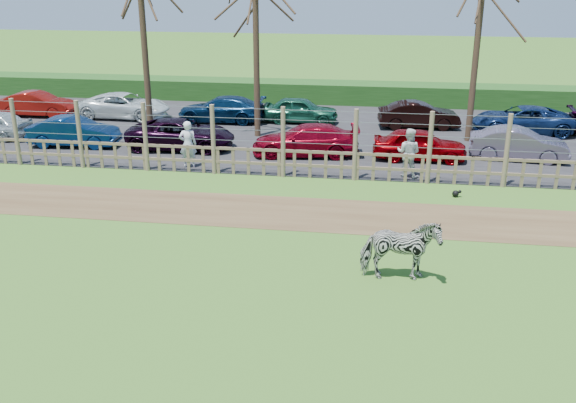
# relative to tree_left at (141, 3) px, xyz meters

# --- Properties ---
(ground) EXTENTS (120.00, 120.00, 0.00)m
(ground) POSITION_rel_tree_left_xyz_m (6.50, -12.50, -5.62)
(ground) COLOR #5C8C3D
(ground) RESTS_ON ground
(dirt_strip) EXTENTS (34.00, 2.80, 0.01)m
(dirt_strip) POSITION_rel_tree_left_xyz_m (6.50, -8.00, -5.61)
(dirt_strip) COLOR brown
(dirt_strip) RESTS_ON ground
(asphalt) EXTENTS (44.00, 13.00, 0.04)m
(asphalt) POSITION_rel_tree_left_xyz_m (6.50, 2.00, -5.60)
(asphalt) COLOR #232326
(asphalt) RESTS_ON ground
(hedge) EXTENTS (46.00, 2.00, 1.10)m
(hedge) POSITION_rel_tree_left_xyz_m (6.50, 9.00, -5.07)
(hedge) COLOR #1E4716
(hedge) RESTS_ON ground
(fence) EXTENTS (30.16, 0.16, 2.50)m
(fence) POSITION_rel_tree_left_xyz_m (6.50, -4.50, -4.81)
(fence) COLOR brown
(fence) RESTS_ON ground
(tree_left) EXTENTS (4.80, 4.80, 7.88)m
(tree_left) POSITION_rel_tree_left_xyz_m (0.00, 0.00, 0.00)
(tree_left) COLOR #3D2B1E
(tree_left) RESTS_ON ground
(tree_mid) EXTENTS (4.80, 4.80, 6.83)m
(tree_mid) POSITION_rel_tree_left_xyz_m (4.50, 1.00, -0.75)
(tree_mid) COLOR #3D2B1E
(tree_mid) RESTS_ON ground
(tree_right) EXTENTS (4.80, 4.80, 7.35)m
(tree_right) POSITION_rel_tree_left_xyz_m (13.50, 1.50, -0.37)
(tree_right) COLOR #3D2B1E
(tree_right) RESTS_ON ground
(zebra) EXTENTS (1.89, 1.01, 1.53)m
(zebra) POSITION_rel_tree_left_xyz_m (10.44, -11.98, -4.85)
(zebra) COLOR gray
(zebra) RESTS_ON ground
(visitor_a) EXTENTS (0.72, 0.57, 1.72)m
(visitor_a) POSITION_rel_tree_left_xyz_m (2.90, -3.98, -4.71)
(visitor_a) COLOR silver
(visitor_a) RESTS_ON asphalt
(visitor_b) EXTENTS (1.01, 0.89, 1.72)m
(visitor_b) POSITION_rel_tree_left_xyz_m (10.83, -3.95, -4.71)
(visitor_b) COLOR silver
(visitor_b) RESTS_ON asphalt
(crow) EXTENTS (0.29, 0.21, 0.24)m
(crow) POSITION_rel_tree_left_xyz_m (12.34, -5.78, -5.50)
(crow) COLOR black
(crow) RESTS_ON ground
(car_1) EXTENTS (3.73, 1.55, 1.20)m
(car_1) POSITION_rel_tree_left_xyz_m (-2.61, -1.81, -4.98)
(car_1) COLOR #082249
(car_1) RESTS_ON asphalt
(car_2) EXTENTS (4.42, 2.22, 1.20)m
(car_2) POSITION_rel_tree_left_xyz_m (1.85, -1.55, -4.98)
(car_2) COLOR black
(car_2) RESTS_ON asphalt
(car_3) EXTENTS (4.30, 2.16, 1.20)m
(car_3) POSITION_rel_tree_left_xyz_m (6.95, -1.76, -4.98)
(car_3) COLOR maroon
(car_3) RESTS_ON asphalt
(car_4) EXTENTS (3.55, 1.48, 1.20)m
(car_4) POSITION_rel_tree_left_xyz_m (11.32, -1.74, -4.98)
(car_4) COLOR #830004
(car_4) RESTS_ON asphalt
(car_5) EXTENTS (3.76, 1.66, 1.20)m
(car_5) POSITION_rel_tree_left_xyz_m (15.06, -1.10, -4.98)
(car_5) COLOR #5F556A
(car_5) RESTS_ON asphalt
(car_7) EXTENTS (3.69, 1.41, 1.20)m
(car_7) POSITION_rel_tree_left_xyz_m (-6.99, 3.25, -4.98)
(car_7) COLOR maroon
(car_7) RESTS_ON asphalt
(car_8) EXTENTS (4.38, 2.14, 1.20)m
(car_8) POSITION_rel_tree_left_xyz_m (-2.58, 3.54, -4.98)
(car_8) COLOR white
(car_8) RESTS_ON asphalt
(car_9) EXTENTS (4.15, 1.71, 1.20)m
(car_9) POSITION_rel_tree_left_xyz_m (2.28, 3.42, -4.98)
(car_9) COLOR #09213F
(car_9) RESTS_ON asphalt
(car_10) EXTENTS (3.53, 1.45, 1.20)m
(car_10) POSITION_rel_tree_left_xyz_m (6.01, 3.83, -4.98)
(car_10) COLOR #175038
(car_10) RESTS_ON asphalt
(car_11) EXTENTS (3.76, 1.67, 1.20)m
(car_11) POSITION_rel_tree_left_xyz_m (11.50, 3.49, -4.98)
(car_11) COLOR black
(car_11) RESTS_ON asphalt
(car_12) EXTENTS (4.35, 2.05, 1.20)m
(car_12) POSITION_rel_tree_left_xyz_m (15.96, 3.18, -4.98)
(car_12) COLOR navy
(car_12) RESTS_ON asphalt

